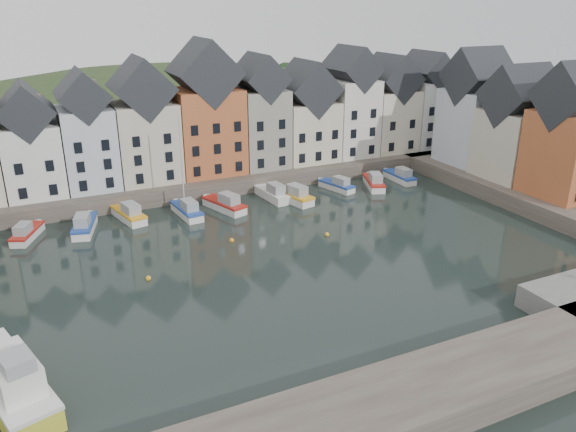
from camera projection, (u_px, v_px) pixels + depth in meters
ground at (298, 264)px, 54.97m from camera, size 260.00×260.00×0.00m
far_quay at (205, 174)px, 79.90m from camera, size 90.00×16.00×2.00m
right_quay at (546, 194)px, 71.94m from camera, size 14.00×54.00×2.00m
hillside at (170, 233)px, 108.64m from camera, size 153.60×70.40×64.00m
far_terrace at (229, 120)px, 76.67m from camera, size 72.37×8.16×17.78m
right_terrace at (519, 126)px, 72.97m from camera, size 8.30×24.25×16.36m
mooring_buoys at (241, 250)px, 57.81m from camera, size 20.50×5.50×0.50m
boat_a at (27, 233)px, 60.57m from camera, size 3.87×5.84×2.16m
boat_b at (84, 225)px, 62.46m from camera, size 3.60×6.76×2.48m
boat_c at (129, 214)px, 65.74m from camera, size 3.39×6.76×2.48m
boat_d at (187, 210)px, 66.94m from camera, size 2.55×6.48×12.08m
boat_e at (225, 205)px, 68.81m from camera, size 4.03×6.91×2.54m
boat_f at (273, 194)px, 72.65m from camera, size 2.63×6.69×2.51m
boat_g at (293, 196)px, 71.84m from camera, size 3.62×7.08×2.60m
boat_h at (337, 185)px, 76.28m from camera, size 3.16×5.85×2.15m
boat_i at (374, 182)px, 77.25m from camera, size 4.20×6.66×2.45m
boat_j at (400, 177)px, 79.98m from camera, size 1.91×6.00×2.30m
large_vessel at (10, 382)px, 35.85m from camera, size 6.25×11.82×5.94m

